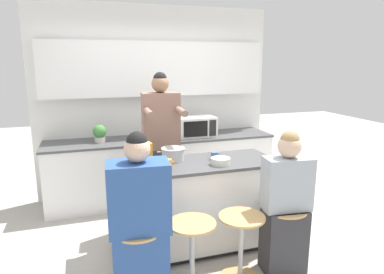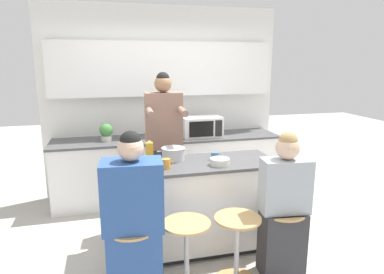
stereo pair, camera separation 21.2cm
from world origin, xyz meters
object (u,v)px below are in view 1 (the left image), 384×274
object	(u,v)px
bar_stool_rightmost	(283,234)
person_cooking	(162,152)
person_wrapped_blanket	(140,225)
fruit_bowl	(127,167)
coffee_cup_near	(168,164)
cooking_pot	(173,154)
coffee_cup_far	(214,156)
kitchen_island	(194,205)
potted_plant	(100,133)
juice_carton	(149,151)
bar_stool_center_right	(241,243)
bar_stool_center_left	(192,251)
microwave	(195,127)
bar_stool_leftmost	(139,258)
person_seated_near	(285,209)

from	to	relation	value
bar_stool_rightmost	person_cooking	bearing A→B (deg)	125.37
person_wrapped_blanket	fruit_bowl	xyz separation A→B (m)	(-0.02, 0.60, 0.29)
coffee_cup_near	cooking_pot	bearing A→B (deg)	65.78
coffee_cup_far	kitchen_island	bearing A→B (deg)	-168.78
person_wrapped_blanket	potted_plant	size ratio (longest dim) A/B	6.02
coffee_cup_far	potted_plant	size ratio (longest dim) A/B	0.45
fruit_bowl	coffee_cup_far	bearing A→B (deg)	5.32
kitchen_island	coffee_cup_near	distance (m)	0.60
juice_carton	bar_stool_center_right	bearing A→B (deg)	-54.56
bar_stool_rightmost	coffee_cup_far	size ratio (longest dim) A/B	5.81
bar_stool_rightmost	potted_plant	world-z (taller)	potted_plant
kitchen_island	bar_stool_rightmost	distance (m)	0.92
bar_stool_center_left	person_cooking	world-z (taller)	person_cooking
bar_stool_rightmost	coffee_cup_near	world-z (taller)	coffee_cup_near
cooking_pot	bar_stool_center_right	bearing A→B (deg)	-63.26
coffee_cup_near	microwave	distance (m)	1.70
bar_stool_leftmost	cooking_pot	distance (m)	1.11
potted_plant	cooking_pot	bearing A→B (deg)	-62.89
bar_stool_rightmost	person_seated_near	world-z (taller)	person_seated_near
bar_stool_leftmost	person_wrapped_blanket	world-z (taller)	person_wrapped_blanket
coffee_cup_near	microwave	size ratio (longest dim) A/B	0.20
bar_stool_leftmost	microwave	size ratio (longest dim) A/B	1.13
fruit_bowl	cooking_pot	bearing A→B (deg)	20.21
bar_stool_center_right	fruit_bowl	bearing A→B (deg)	145.63
person_cooking	microwave	distance (m)	1.04
potted_plant	kitchen_island	bearing A→B (deg)	-59.71
kitchen_island	person_seated_near	size ratio (longest dim) A/B	1.25
bar_stool_rightmost	cooking_pot	bearing A→B (deg)	137.95
bar_stool_leftmost	cooking_pot	bearing A→B (deg)	56.78
bar_stool_center_left	potted_plant	xyz separation A→B (m)	(-0.61, 2.07, 0.65)
person_cooking	microwave	world-z (taller)	person_cooking
bar_stool_leftmost	coffee_cup_far	world-z (taller)	coffee_cup_far
person_cooking	person_wrapped_blanket	xyz separation A→B (m)	(-0.46, -1.24, -0.23)
person_cooking	coffee_cup_near	size ratio (longest dim) A/B	16.27
person_cooking	person_seated_near	xyz separation A→B (m)	(0.86, -1.24, -0.29)
coffee_cup_near	potted_plant	bearing A→B (deg)	109.12
person_cooking	potted_plant	world-z (taller)	person_cooking
bar_stool_leftmost	bar_stool_center_right	distance (m)	0.90
bar_stool_rightmost	coffee_cup_far	bearing A→B (deg)	122.94
bar_stool_leftmost	juice_carton	distance (m)	1.11
fruit_bowl	coffee_cup_near	size ratio (longest dim) A/B	1.69
bar_stool_leftmost	potted_plant	distance (m)	2.15
bar_stool_leftmost	bar_stool_center_right	xyz separation A→B (m)	(0.90, -0.04, 0.00)
coffee_cup_far	microwave	distance (m)	1.36
fruit_bowl	microwave	world-z (taller)	microwave
person_cooking	coffee_cup_near	distance (m)	0.74
person_seated_near	person_cooking	bearing A→B (deg)	131.59
bar_stool_leftmost	juice_carton	size ratio (longest dim) A/B	3.23
juice_carton	person_wrapped_blanket	bearing A→B (deg)	-105.83
cooking_pot	juice_carton	world-z (taller)	juice_carton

